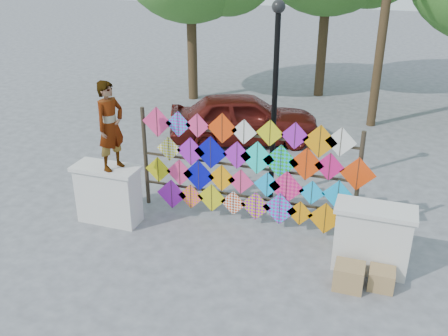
{
  "coord_description": "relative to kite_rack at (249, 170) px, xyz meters",
  "views": [
    {
      "loc": [
        2.64,
        -8.28,
        5.5
      ],
      "look_at": [
        -0.39,
        0.6,
        1.24
      ],
      "focal_mm": 40.0,
      "sensor_mm": 36.0,
      "label": 1
    }
  ],
  "objects": [
    {
      "name": "ground",
      "position": [
        -0.11,
        -0.72,
        -1.21
      ],
      "size": [
        80.0,
        80.0,
        0.0
      ],
      "primitive_type": "plane",
      "color": "gray",
      "rests_on": "ground"
    },
    {
      "name": "parapet_left",
      "position": [
        -2.81,
        -0.92,
        -0.56
      ],
      "size": [
        1.4,
        0.65,
        1.28
      ],
      "color": "silver",
      "rests_on": "ground"
    },
    {
      "name": "parapet_right",
      "position": [
        2.59,
        -0.92,
        -0.56
      ],
      "size": [
        1.4,
        0.65,
        1.28
      ],
      "color": "silver",
      "rests_on": "ground"
    },
    {
      "name": "kite_rack",
      "position": [
        0.0,
        0.0,
        0.0
      ],
      "size": [
        4.97,
        0.24,
        2.38
      ],
      "color": "#2D2419",
      "rests_on": "ground"
    },
    {
      "name": "vendor_woman",
      "position": [
        -2.6,
        -0.92,
        0.98
      ],
      "size": [
        0.6,
        0.76,
        1.82
      ],
      "primitive_type": "imported",
      "rotation": [
        0.0,
        0.0,
        1.3
      ],
      "color": "#99999E",
      "rests_on": "parapet_left"
    },
    {
      "name": "sedan",
      "position": [
        -1.43,
        4.49,
        -0.46
      ],
      "size": [
        4.74,
        3.3,
        1.5
      ],
      "primitive_type": "imported",
      "rotation": [
        0.0,
        0.0,
        1.96
      ],
      "color": "#53120E",
      "rests_on": "ground"
    },
    {
      "name": "lamppost",
      "position": [
        0.19,
        1.28,
        1.48
      ],
      "size": [
        0.28,
        0.28,
        4.46
      ],
      "color": "black",
      "rests_on": "ground"
    },
    {
      "name": "cardboard_box_near",
      "position": [
        2.29,
        -1.6,
        -0.99
      ],
      "size": [
        0.51,
        0.45,
        0.45
      ],
      "primitive_type": "cube",
      "color": "#987D49",
      "rests_on": "ground"
    },
    {
      "name": "cardboard_box_far",
      "position": [
        2.84,
        -1.43,
        -1.03
      ],
      "size": [
        0.44,
        0.4,
        0.37
      ],
      "primitive_type": "cube",
      "color": "#987D49",
      "rests_on": "ground"
    }
  ]
}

